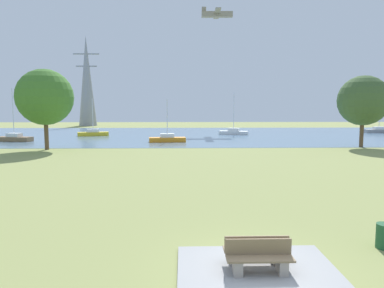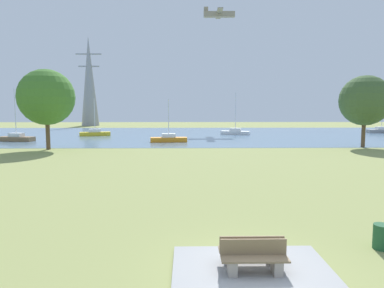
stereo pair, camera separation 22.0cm
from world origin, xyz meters
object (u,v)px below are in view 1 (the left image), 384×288
bench_facing_inland (260,260)px  sailboat_orange (167,139)px  sailboat_brown (14,138)px  light_aircraft (217,14)px  sailboat_white (234,132)px  tree_west_far (45,97)px  sailboat_gray (379,130)px  bench_facing_water (255,252)px  electricity_pylon (87,81)px  tree_east_far (363,101)px  sailboat_yellow (93,133)px

bench_facing_inland → sailboat_orange: size_ratio=0.32×
sailboat_orange → sailboat_brown: (-20.69, 1.45, 0.02)m
sailboat_orange → light_aircraft: size_ratio=0.67×
bench_facing_inland → sailboat_white: size_ratio=0.26×
tree_west_far → light_aircraft: 46.05m
sailboat_gray → sailboat_orange: sailboat_gray is taller
bench_facing_water → sailboat_gray: sailboat_gray is taller
sailboat_white → tree_west_far: size_ratio=0.81×
sailboat_orange → electricity_pylon: size_ratio=0.25×
bench_facing_inland → light_aircraft: 69.78m
tree_east_far → electricity_pylon: bearing=131.7°
tree_east_far → light_aircraft: light_aircraft is taller
sailboat_orange → light_aircraft: (9.15, 28.22, 23.27)m
tree_east_far → light_aircraft: (-13.46, 34.86, 18.39)m
sailboat_orange → sailboat_white: bearing=49.6°
sailboat_yellow → tree_west_far: tree_west_far is taller
bench_facing_water → sailboat_brown: (-24.80, 38.29, -0.00)m
sailboat_yellow → light_aircraft: size_ratio=0.71×
tree_east_far → bench_facing_inland: bearing=-121.0°
tree_west_far → tree_east_far: (35.33, 1.41, -0.31)m
bench_facing_water → sailboat_orange: sailboat_orange is taller
sailboat_orange → sailboat_brown: sailboat_brown is taller
sailboat_yellow → tree_east_far: (35.01, -17.16, 4.88)m
tree_west_far → light_aircraft: (21.87, 36.27, 18.07)m
bench_facing_inland → sailboat_gray: bearing=58.0°
sailboat_orange → light_aircraft: 37.70m
bench_facing_inland → sailboat_white: (6.50, 49.85, -0.01)m
tree_west_far → bench_facing_water: bearing=-59.7°
sailboat_white → light_aircraft: bearing=95.3°
bench_facing_inland → sailboat_gray: (33.37, 53.43, -0.01)m
bench_facing_inland → tree_east_far: tree_east_far is taller
bench_facing_inland → bench_facing_water: bearing=90.0°
tree_west_far → electricity_pylon: 52.55m
electricity_pylon → tree_west_far: bearing=-79.8°
bench_facing_inland → sailboat_brown: (-24.80, 38.83, -0.00)m
sailboat_white → bench_facing_water: bearing=-97.5°
bench_facing_inland → sailboat_gray: 62.99m
sailboat_white → sailboat_yellow: bearing=-175.2°
sailboat_gray → sailboat_white: bearing=-172.4°
sailboat_white → sailboat_yellow: sailboat_white is taller
sailboat_yellow → sailboat_orange: bearing=-40.3°
sailboat_yellow → tree_west_far: (-0.31, -18.57, 5.19)m
bench_facing_water → electricity_pylon: size_ratio=0.08×
electricity_pylon → light_aircraft: (31.10, -15.17, 12.56)m
tree_east_far → sailboat_orange: bearing=163.6°
sailboat_gray → sailboat_brown: (-58.16, -14.60, 0.01)m
sailboat_brown → sailboat_white: sailboat_brown is taller
sailboat_brown → tree_east_far: (43.30, -8.09, 4.86)m
sailboat_white → light_aircraft: size_ratio=0.83×
bench_facing_water → tree_east_far: tree_east_far is taller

